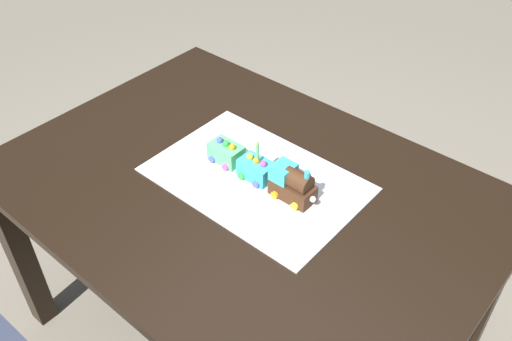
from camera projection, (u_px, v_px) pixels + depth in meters
ground_plane at (247, 334)px, 2.05m from camera, size 8.00×8.00×0.00m
dining_table at (244, 212)px, 1.64m from camera, size 1.40×1.00×0.74m
cake_board at (256, 179)px, 1.59m from camera, size 0.60×0.40×0.00m
cake_locomotive at (292, 184)px, 1.50m from camera, size 0.14×0.08×0.12m
cake_car_hopper_turquoise at (256, 169)px, 1.58m from camera, size 0.10×0.08×0.07m
cake_car_tanker_mint_green at (226, 152)px, 1.64m from camera, size 0.10×0.08×0.07m
birthday_candle at (257, 149)px, 1.53m from camera, size 0.01×0.01×0.06m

